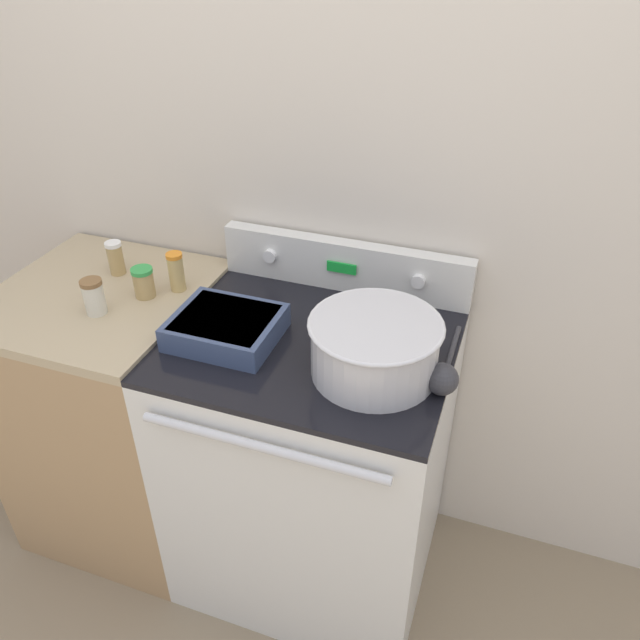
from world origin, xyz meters
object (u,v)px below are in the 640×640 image
casserole_dish (226,326)px  mixing_bowl (375,345)px  spice_jar_green_cap (144,282)px  spice_jar_orange_cap (176,272)px  ladle (443,377)px  spice_jar_brown_cap (94,297)px  spice_jar_white_cap (116,258)px

casserole_dish → mixing_bowl: bearing=-1.6°
mixing_bowl → casserole_dish: bearing=178.4°
mixing_bowl → spice_jar_green_cap: size_ratio=3.61×
mixing_bowl → casserole_dish: (-0.41, 0.01, -0.05)m
mixing_bowl → casserole_dish: size_ratio=1.19×
mixing_bowl → spice_jar_orange_cap: size_ratio=2.74×
ladle → spice_jar_brown_cap: 0.98m
spice_jar_orange_cap → spice_jar_white_cap: bearing=174.1°
spice_jar_brown_cap → spice_jar_white_cap: bearing=109.8°
ladle → spice_jar_orange_cap: spice_jar_orange_cap is taller
spice_jar_white_cap → spice_jar_brown_cap: bearing=-70.2°
spice_jar_green_cap → casserole_dish: bearing=-17.3°
spice_jar_orange_cap → spice_jar_white_cap: spice_jar_orange_cap is taller
mixing_bowl → spice_jar_white_cap: 0.90m
spice_jar_brown_cap → spice_jar_white_cap: spice_jar_white_cap is taller
ladle → spice_jar_brown_cap: (-0.98, -0.01, 0.03)m
ladle → spice_jar_green_cap: 0.91m
ladle → mixing_bowl: bearing=177.8°
casserole_dish → spice_jar_green_cap: size_ratio=3.03×
casserole_dish → spice_jar_white_cap: (-0.47, 0.19, 0.03)m
casserole_dish → spice_jar_brown_cap: (-0.39, -0.03, 0.03)m
casserole_dish → ladle: ladle is taller
spice_jar_white_cap → spice_jar_green_cap: bearing=-29.7°
ladle → spice_jar_orange_cap: 0.85m
spice_jar_green_cap → spice_jar_white_cap: bearing=150.3°
mixing_bowl → ladle: bearing=-2.2°
ladle → spice_jar_green_cap: spice_jar_green_cap is taller
spice_jar_green_cap → spice_jar_white_cap: 0.18m
spice_jar_orange_cap → spice_jar_green_cap: spice_jar_orange_cap is taller
mixing_bowl → ladle: 0.18m
ladle → spice_jar_green_cap: (-0.90, 0.12, 0.02)m
spice_jar_green_cap → spice_jar_white_cap: spice_jar_white_cap is taller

